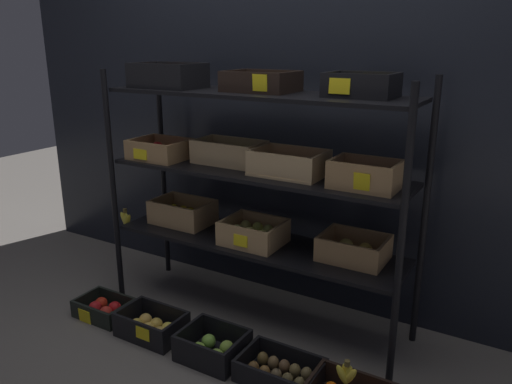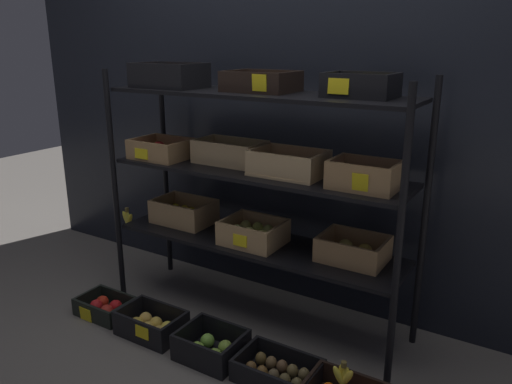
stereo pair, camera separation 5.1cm
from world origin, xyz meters
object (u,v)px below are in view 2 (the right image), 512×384
object	(u,v)px
crate_ground_kiwi	(278,372)
crate_ground_apple_gold	(152,325)
crate_ground_apple_green	(211,347)
display_rack	(253,169)
crate_ground_apple_red	(105,307)
banana_bunch_loose	(343,376)

from	to	relation	value
crate_ground_kiwi	crate_ground_apple_gold	bearing A→B (deg)	-178.52
crate_ground_apple_green	crate_ground_kiwi	bearing A→B (deg)	2.62
display_rack	crate_ground_apple_gold	xyz separation A→B (m)	(-0.36, -0.45, -0.81)
crate_ground_apple_green	crate_ground_apple_gold	bearing A→B (deg)	-179.60
display_rack	crate_ground_apple_red	world-z (taller)	display_rack
crate_ground_apple_green	banana_bunch_loose	world-z (taller)	banana_bunch_loose
crate_ground_apple_gold	crate_ground_kiwi	distance (m)	0.76
display_rack	crate_ground_kiwi	bearing A→B (deg)	-47.00
crate_ground_apple_gold	banana_bunch_loose	xyz separation A→B (m)	(1.08, -0.00, 0.12)
crate_ground_apple_green	banana_bunch_loose	distance (m)	0.70
display_rack	crate_ground_apple_green	size ratio (longest dim) A/B	5.65
crate_ground_apple_green	banana_bunch_loose	size ratio (longest dim) A/B	2.60
crate_ground_apple_red	crate_ground_apple_green	xyz separation A→B (m)	(0.76, -0.01, 0.01)
crate_ground_kiwi	crate_ground_apple_red	bearing A→B (deg)	-179.65
crate_ground_apple_red	crate_ground_apple_gold	world-z (taller)	crate_ground_apple_gold
banana_bunch_loose	crate_ground_apple_red	bearing A→B (deg)	179.32
display_rack	crate_ground_apple_green	world-z (taller)	display_rack
crate_ground_apple_red	crate_ground_apple_green	world-z (taller)	crate_ground_apple_green
crate_ground_apple_red	crate_ground_apple_gold	distance (m)	0.37
crate_ground_apple_gold	crate_ground_kiwi	world-z (taller)	crate_ground_apple_gold
display_rack	crate_ground_apple_green	xyz separation A→B (m)	(0.03, -0.44, -0.81)
display_rack	crate_ground_apple_gold	world-z (taller)	display_rack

